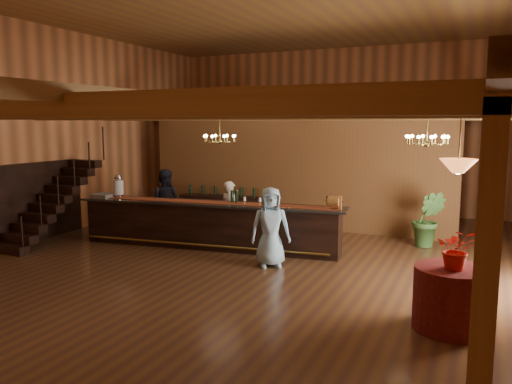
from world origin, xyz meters
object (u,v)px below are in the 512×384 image
at_px(chandelier_right, 427,139).
at_px(staff_second, 165,202).
at_px(bartender, 230,212).
at_px(guest, 271,227).
at_px(chandelier_left, 220,138).
at_px(backbar_shelf, 228,210).
at_px(raffle_drum, 334,201).
at_px(pendant_lamp, 458,166).
at_px(round_table, 451,298).
at_px(beverage_dispenser, 118,186).
at_px(floor_plant, 428,219).
at_px(tasting_bar, 209,225).

xyz_separation_m(chandelier_right, staff_second, (-6.70, 0.74, -1.79)).
distance_m(bartender, guest, 2.35).
height_order(chandelier_left, staff_second, chandelier_left).
bearing_deg(chandelier_right, backbar_shelf, 154.75).
xyz_separation_m(raffle_drum, backbar_shelf, (-3.92, 2.45, -0.87)).
relative_size(pendant_lamp, staff_second, 0.51).
distance_m(raffle_drum, staff_second, 4.82).
xyz_separation_m(raffle_drum, round_table, (2.62, -3.08, -0.82)).
distance_m(beverage_dispenser, chandelier_right, 7.53).
relative_size(raffle_drum, backbar_shelf, 0.11).
height_order(chandelier_left, pendant_lamp, same).
bearing_deg(chandelier_left, pendant_lamp, -30.62).
relative_size(chandelier_left, floor_plant, 0.58).
xyz_separation_m(tasting_bar, chandelier_left, (0.03, 0.54, 2.07)).
distance_m(round_table, pendant_lamp, 1.94).
bearing_deg(pendant_lamp, tasting_bar, 153.77).
distance_m(tasting_bar, bartender, 0.76).
bearing_deg(round_table, staff_second, 154.55).
relative_size(tasting_bar, bartender, 4.29).
distance_m(pendant_lamp, floor_plant, 5.35).
bearing_deg(chandelier_left, chandelier_right, -6.15).
bearing_deg(round_table, beverage_dispenser, 162.73).
distance_m(round_table, chandelier_right, 3.63).
bearing_deg(round_table, raffle_drum, 130.35).
xyz_separation_m(beverage_dispenser, chandelier_right, (7.42, 0.26, 1.28)).
bearing_deg(beverage_dispenser, floor_plant, 18.72).
bearing_deg(tasting_bar, bartender, 65.86).
relative_size(raffle_drum, chandelier_right, 0.42).
xyz_separation_m(tasting_bar, raffle_drum, (3.00, 0.31, 0.72)).
bearing_deg(raffle_drum, round_table, -49.65).
bearing_deg(backbar_shelf, staff_second, -121.17).
xyz_separation_m(raffle_drum, staff_second, (-4.78, 0.44, -0.39)).
distance_m(tasting_bar, round_table, 6.27).
bearing_deg(round_table, backbar_shelf, 139.76).
bearing_deg(pendant_lamp, round_table, -90.00).
distance_m(beverage_dispenser, bartender, 2.94).
distance_m(chandelier_right, guest, 3.58).
distance_m(backbar_shelf, bartender, 2.39).
bearing_deg(bartender, chandelier_left, 60.31).
relative_size(chandelier_right, pendant_lamp, 0.89).
bearing_deg(staff_second, bartender, 164.26).
distance_m(tasting_bar, beverage_dispenser, 2.64).
bearing_deg(chandelier_left, round_table, -30.62).
xyz_separation_m(tasting_bar, chandelier_right, (4.92, 0.01, 2.12)).
bearing_deg(beverage_dispenser, staff_second, 54.37).
relative_size(pendant_lamp, guest, 0.54).
xyz_separation_m(round_table, pendant_lamp, (0.00, 0.00, 1.94)).
bearing_deg(chandelier_left, beverage_dispenser, -162.75).
height_order(backbar_shelf, pendant_lamp, pendant_lamp).
bearing_deg(staff_second, chandelier_left, 159.06).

